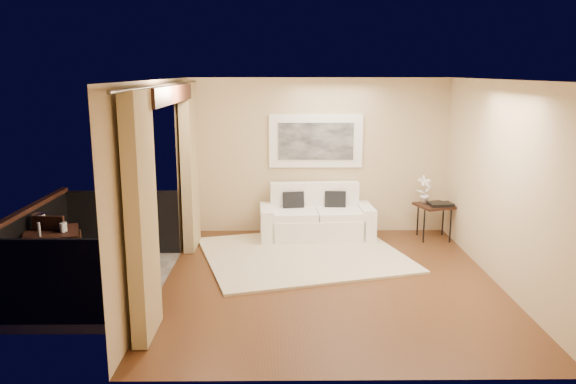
{
  "coord_description": "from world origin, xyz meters",
  "views": [
    {
      "loc": [
        -0.65,
        -7.21,
        2.81
      ],
      "look_at": [
        -0.56,
        0.93,
        1.05
      ],
      "focal_mm": 35.0,
      "sensor_mm": 36.0,
      "label": 1
    }
  ],
  "objects_px": {
    "bistro_table": "(51,237)",
    "balcony_chair_near": "(110,248)",
    "sofa": "(316,219)",
    "balcony_chair_far": "(54,244)",
    "ice_bucket": "(40,221)",
    "side_table": "(435,208)",
    "orchid": "(425,189)"
  },
  "relations": [
    {
      "from": "balcony_chair_near",
      "to": "ice_bucket",
      "type": "distance_m",
      "value": 0.97
    },
    {
      "from": "orchid",
      "to": "ice_bucket",
      "type": "distance_m",
      "value": 6.0
    },
    {
      "from": "bistro_table",
      "to": "ice_bucket",
      "type": "bearing_deg",
      "value": 143.37
    },
    {
      "from": "sofa",
      "to": "bistro_table",
      "type": "relative_size",
      "value": 2.32
    },
    {
      "from": "balcony_chair_far",
      "to": "ice_bucket",
      "type": "relative_size",
      "value": 4.84
    },
    {
      "from": "ice_bucket",
      "to": "bistro_table",
      "type": "bearing_deg",
      "value": -36.63
    },
    {
      "from": "sofa",
      "to": "balcony_chair_near",
      "type": "bearing_deg",
      "value": -147.32
    },
    {
      "from": "sofa",
      "to": "balcony_chair_far",
      "type": "height_order",
      "value": "balcony_chair_far"
    },
    {
      "from": "bistro_table",
      "to": "balcony_chair_near",
      "type": "bearing_deg",
      "value": 14.3
    },
    {
      "from": "orchid",
      "to": "balcony_chair_far",
      "type": "relative_size",
      "value": 0.49
    },
    {
      "from": "orchid",
      "to": "balcony_chair_near",
      "type": "relative_size",
      "value": 0.55
    },
    {
      "from": "sofa",
      "to": "balcony_chair_far",
      "type": "xyz_separation_m",
      "value": [
        -3.62,
        -2.13,
        0.24
      ]
    },
    {
      "from": "sofa",
      "to": "ice_bucket",
      "type": "bearing_deg",
      "value": -153.95
    },
    {
      "from": "side_table",
      "to": "ice_bucket",
      "type": "bearing_deg",
      "value": -160.59
    },
    {
      "from": "balcony_chair_far",
      "to": "ice_bucket",
      "type": "bearing_deg",
      "value": 8.72
    },
    {
      "from": "balcony_chair_near",
      "to": "balcony_chair_far",
      "type": "bearing_deg",
      "value": -162.24
    },
    {
      "from": "bistro_table",
      "to": "ice_bucket",
      "type": "distance_m",
      "value": 0.31
    },
    {
      "from": "orchid",
      "to": "balcony_chair_far",
      "type": "distance_m",
      "value": 5.86
    },
    {
      "from": "side_table",
      "to": "balcony_chair_near",
      "type": "height_order",
      "value": "balcony_chair_near"
    },
    {
      "from": "ice_bucket",
      "to": "orchid",
      "type": "bearing_deg",
      "value": 20.87
    },
    {
      "from": "orchid",
      "to": "balcony_chair_far",
      "type": "bearing_deg",
      "value": -158.7
    },
    {
      "from": "orchid",
      "to": "ice_bucket",
      "type": "height_order",
      "value": "orchid"
    },
    {
      "from": "bistro_table",
      "to": "sofa",
      "type": "bearing_deg",
      "value": 32.66
    },
    {
      "from": "sofa",
      "to": "side_table",
      "type": "height_order",
      "value": "sofa"
    },
    {
      "from": "orchid",
      "to": "ice_bucket",
      "type": "relative_size",
      "value": 2.39
    },
    {
      "from": "orchid",
      "to": "ice_bucket",
      "type": "bearing_deg",
      "value": -159.13
    },
    {
      "from": "bistro_table",
      "to": "balcony_chair_far",
      "type": "distance_m",
      "value": 0.21
    },
    {
      "from": "side_table",
      "to": "balcony_chair_near",
      "type": "distance_m",
      "value": 5.28
    },
    {
      "from": "bistro_table",
      "to": "balcony_chair_near",
      "type": "height_order",
      "value": "balcony_chair_near"
    },
    {
      "from": "side_table",
      "to": "ice_bucket",
      "type": "height_order",
      "value": "ice_bucket"
    },
    {
      "from": "orchid",
      "to": "bistro_table",
      "type": "relative_size",
      "value": 0.57
    },
    {
      "from": "balcony_chair_far",
      "to": "balcony_chair_near",
      "type": "distance_m",
      "value": 0.74
    }
  ]
}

